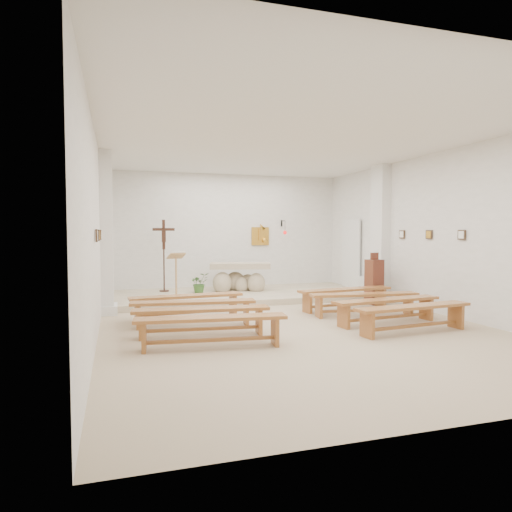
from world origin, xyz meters
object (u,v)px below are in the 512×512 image
object	(u,v)px
altar	(239,279)
crucifix_stand	(164,250)
bench_left_front	(187,301)
bench_right_third	(387,305)
bench_right_fourth	(414,312)
bench_left_fourth	(211,324)
bench_left_third	(201,315)
bench_right_front	(345,294)
lectern	(176,274)
donation_pedestal	(374,281)
bench_left_second	(193,307)
bench_right_second	(364,299)

from	to	relation	value
altar	crucifix_stand	xyz separation A→B (m)	(-2.01, 0.44, 0.81)
altar	bench_left_front	size ratio (longest dim) A/B	0.75
bench_right_third	bench_right_fourth	bearing A→B (deg)	-96.75
bench_left_fourth	bench_right_fourth	xyz separation A→B (m)	(3.62, 0.00, 0.00)
bench_left_third	bench_right_fourth	world-z (taller)	same
bench_left_front	bench_left_fourth	world-z (taller)	same
bench_right_front	bench_left_third	bearing A→B (deg)	-161.88
bench_left_front	bench_left_fourth	xyz separation A→B (m)	(0.00, -2.50, 0.00)
lectern	donation_pedestal	size ratio (longest dim) A/B	0.90
bench_right_third	bench_left_fourth	bearing A→B (deg)	-173.79
donation_pedestal	bench_left_second	distance (m)	4.89
crucifix_stand	bench_left_second	xyz separation A→B (m)	(0.12, -4.17, -0.92)
donation_pedestal	bench_left_fourth	bearing A→B (deg)	-155.04
donation_pedestal	bench_right_front	world-z (taller)	donation_pedestal
bench_left_fourth	bench_left_front	bearing A→B (deg)	96.15
bench_right_front	bench_left_second	xyz separation A→B (m)	(-3.62, -0.83, 0.00)
altar	bench_right_second	bearing A→B (deg)	-50.52
bench_right_second	bench_left_third	xyz separation A→B (m)	(-3.62, -0.83, 0.00)
bench_left_front	bench_left_third	bearing A→B (deg)	-94.78
bench_right_third	bench_left_fourth	size ratio (longest dim) A/B	1.00
donation_pedestal	bench_right_second	world-z (taller)	donation_pedestal
bench_right_second	bench_left_third	bearing A→B (deg)	-159.67
bench_left_second	bench_right_fourth	world-z (taller)	same
bench_right_front	bench_left_front	bearing A→B (deg)	173.40
bench_left_front	bench_right_fourth	distance (m)	4.40
crucifix_stand	bench_right_fourth	world-z (taller)	crucifix_stand
altar	bench_left_front	xyz separation A→B (m)	(-1.89, -2.89, -0.11)
bench_right_second	bench_right_front	bearing A→B (deg)	97.37
bench_left_front	bench_left_fourth	distance (m)	2.50
crucifix_stand	donation_pedestal	bearing A→B (deg)	-30.00
altar	bench_left_fourth	xyz separation A→B (m)	(-1.89, -5.39, -0.11)
bench_left_second	bench_right_second	xyz separation A→B (m)	(3.62, -0.00, 0.00)
bench_left_front	bench_right_front	size ratio (longest dim) A/B	1.00
bench_right_fourth	altar	bearing A→B (deg)	101.49
altar	bench_right_fourth	size ratio (longest dim) A/B	0.75
bench_right_front	bench_left_second	distance (m)	3.72
bench_right_second	bench_left_fourth	world-z (taller)	same
altar	bench_right_front	xyz separation A→B (m)	(1.73, -2.89, -0.11)
bench_right_second	bench_left_third	world-z (taller)	same
donation_pedestal	bench_left_second	xyz separation A→B (m)	(-4.69, -1.36, -0.19)
bench_right_front	altar	bearing A→B (deg)	114.30
donation_pedestal	bench_right_third	size ratio (longest dim) A/B	0.54
bench_right_second	bench_right_fourth	world-z (taller)	same
altar	bench_left_fourth	distance (m)	5.72
crucifix_stand	bench_right_second	distance (m)	5.68
bench_right_fourth	bench_left_third	bearing A→B (deg)	160.74
bench_right_front	bench_right_third	size ratio (longest dim) A/B	1.00
bench_right_third	bench_right_fourth	xyz separation A→B (m)	(0.00, -0.83, 0.00)
crucifix_stand	bench_right_second	bearing A→B (deg)	-47.85
bench_left_third	bench_left_fourth	xyz separation A→B (m)	(0.00, -0.83, 0.00)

